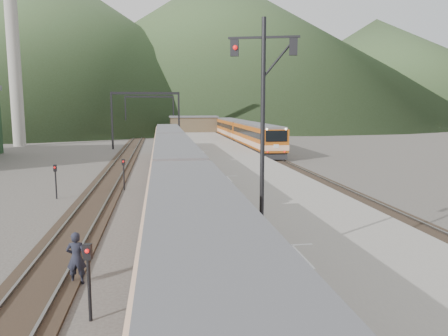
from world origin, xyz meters
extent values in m
cube|color=black|center=(0.00, 40.00, 0.06)|extent=(2.60, 200.00, 0.12)
cube|color=slate|center=(-0.72, 40.00, 0.16)|extent=(0.10, 200.00, 0.14)
cube|color=slate|center=(0.72, 40.00, 0.16)|extent=(0.10, 200.00, 0.14)
cube|color=black|center=(-5.00, 40.00, 0.06)|extent=(2.60, 200.00, 0.12)
cube|color=slate|center=(-5.72, 40.00, 0.16)|extent=(0.10, 200.00, 0.14)
cube|color=slate|center=(-4.28, 40.00, 0.16)|extent=(0.10, 200.00, 0.14)
cube|color=black|center=(11.50, 40.00, 0.06)|extent=(2.60, 200.00, 0.12)
cube|color=slate|center=(10.78, 40.00, 0.16)|extent=(0.10, 200.00, 0.14)
cube|color=slate|center=(12.22, 40.00, 0.16)|extent=(0.10, 200.00, 0.14)
cube|color=gray|center=(5.60, 38.00, 0.50)|extent=(8.00, 100.00, 1.00)
cube|color=black|center=(-7.50, 55.00, 4.00)|extent=(0.25, 0.25, 8.00)
cube|color=black|center=(1.80, 55.00, 4.00)|extent=(0.25, 0.25, 8.00)
cube|color=black|center=(-2.85, 55.00, 7.80)|extent=(9.30, 0.22, 0.35)
cube|color=black|center=(-7.50, 80.00, 4.00)|extent=(0.25, 0.25, 8.00)
cube|color=black|center=(1.80, 80.00, 4.00)|extent=(0.25, 0.25, 8.00)
cube|color=black|center=(-2.85, 80.00, 7.80)|extent=(9.30, 0.22, 0.35)
cylinder|color=#9E998E|center=(-22.00, 62.00, 15.00)|extent=(1.80, 1.80, 30.00)
cube|color=brown|center=(5.60, 78.00, 2.40)|extent=(9.00, 4.00, 2.80)
cube|color=slate|center=(5.60, 78.00, 3.95)|extent=(9.40, 4.40, 0.30)
cone|color=#324622|center=(-40.00, 190.00, 30.00)|extent=(180.00, 180.00, 60.00)
cone|color=#324622|center=(30.00, 230.00, 37.50)|extent=(220.00, 220.00, 75.00)
cone|color=#324622|center=(110.00, 210.00, 25.00)|extent=(160.00, 160.00, 50.00)
cube|color=#E9B18A|center=(0.00, 1.68, 1.88)|extent=(2.71, 18.23, 3.31)
cube|color=#E9B18A|center=(0.00, 20.41, 1.88)|extent=(2.71, 18.23, 3.31)
cube|color=#E9B18A|center=(0.00, 39.14, 1.88)|extent=(2.71, 18.23, 3.31)
cube|color=#A94E12|center=(11.50, 47.66, 2.00)|extent=(2.90, 19.48, 3.54)
cube|color=#A94E12|center=(11.50, 67.64, 2.00)|extent=(2.90, 19.48, 3.54)
cylinder|color=black|center=(2.31, 5.69, 4.87)|extent=(0.14, 0.14, 7.75)
cube|color=black|center=(2.31, 5.69, 8.15)|extent=(2.13, 0.71, 0.07)
cube|color=black|center=(1.44, 5.95, 7.85)|extent=(0.29, 0.24, 0.50)
cube|color=black|center=(3.17, 5.43, 7.85)|extent=(0.29, 0.24, 0.50)
cylinder|color=black|center=(-2.96, 4.39, 1.00)|extent=(0.10, 0.10, 2.00)
cube|color=black|center=(-2.96, 4.39, 2.05)|extent=(0.25, 0.20, 0.45)
cylinder|color=black|center=(-3.56, 24.17, 1.00)|extent=(0.10, 0.10, 2.00)
cube|color=black|center=(-3.56, 24.17, 2.05)|extent=(0.22, 0.17, 0.45)
cylinder|color=black|center=(-7.72, 21.69, 1.00)|extent=(0.10, 0.10, 2.00)
cube|color=black|center=(-7.72, 21.69, 2.05)|extent=(0.25, 0.20, 0.45)
imported|color=black|center=(-3.82, 7.18, 0.92)|extent=(0.69, 0.47, 1.83)
camera|label=1|loc=(-0.89, -7.73, 6.08)|focal=35.00mm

